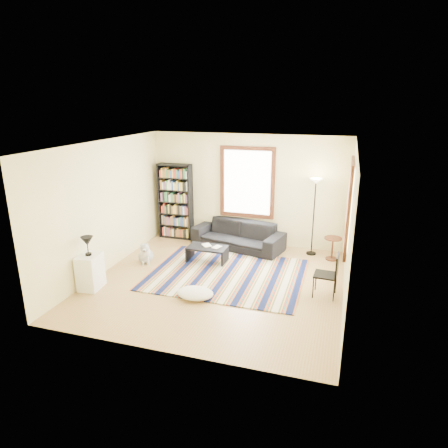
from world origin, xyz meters
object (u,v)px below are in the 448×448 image
(floor_cushion, at_px, (195,293))
(floor_lamp, at_px, (314,217))
(bookshelf, at_px, (175,202))
(dog, at_px, (146,252))
(side_table, at_px, (332,249))
(sofa, at_px, (238,235))
(coffee_table, at_px, (207,254))
(white_cabinet, at_px, (90,272))
(folding_chair, at_px, (325,275))

(floor_cushion, distance_m, floor_lamp, 3.57)
(bookshelf, distance_m, dog, 1.98)
(dog, bearing_deg, side_table, -3.96)
(sofa, xyz_separation_m, coffee_table, (-0.44, -1.08, -0.15))
(white_cabinet, xyz_separation_m, dog, (0.42, 1.48, -0.09))
(white_cabinet, bearing_deg, side_table, 27.13)
(sofa, relative_size, floor_cushion, 3.22)
(folding_chair, xyz_separation_m, dog, (-4.03, 0.45, -0.17))
(sofa, relative_size, coffee_table, 2.54)
(side_table, relative_size, white_cabinet, 0.77)
(sofa, bearing_deg, floor_lamp, 16.22)
(floor_lamp, bearing_deg, floor_cushion, -122.94)
(floor_lamp, bearing_deg, white_cabinet, -141.88)
(white_cabinet, relative_size, dog, 1.36)
(side_table, distance_m, dog, 4.33)
(coffee_table, bearing_deg, dog, -159.94)
(sofa, xyz_separation_m, side_table, (2.31, -0.11, -0.06))
(coffee_table, distance_m, dog, 1.41)
(floor_cushion, xyz_separation_m, dog, (-1.69, 1.25, 0.17))
(dog, bearing_deg, floor_cushion, -60.00)
(floor_cushion, relative_size, side_table, 1.32)
(floor_cushion, height_order, floor_lamp, floor_lamp)
(white_cabinet, bearing_deg, floor_cushion, 0.22)
(side_table, bearing_deg, folding_chair, -91.51)
(floor_lamp, height_order, side_table, floor_lamp)
(coffee_table, height_order, side_table, side_table)
(coffee_table, distance_m, folding_chair, 2.87)
(floor_cushion, relative_size, folding_chair, 0.83)
(floor_lamp, height_order, folding_chair, floor_lamp)
(floor_lamp, distance_m, folding_chair, 2.21)
(bookshelf, bearing_deg, white_cabinet, -96.70)
(floor_cushion, distance_m, folding_chair, 2.49)
(bookshelf, relative_size, coffee_table, 2.22)
(bookshelf, relative_size, floor_cushion, 2.81)
(coffee_table, xyz_separation_m, folding_chair, (2.70, -0.93, 0.25))
(bookshelf, xyz_separation_m, side_table, (4.11, -0.38, -0.73))
(bookshelf, height_order, side_table, bookshelf)
(floor_lamp, xyz_separation_m, dog, (-3.58, -1.66, -0.67))
(bookshelf, height_order, white_cabinet, bookshelf)
(floor_lamp, distance_m, side_table, 0.85)
(folding_chair, bearing_deg, dog, 176.90)
(sofa, height_order, folding_chair, folding_chair)
(bookshelf, bearing_deg, floor_cushion, -60.73)
(floor_cushion, bearing_deg, bookshelf, 119.27)
(coffee_table, relative_size, folding_chair, 1.05)
(bookshelf, distance_m, coffee_table, 2.09)
(sofa, bearing_deg, folding_chair, -28.57)
(floor_cushion, xyz_separation_m, folding_chair, (2.33, 0.80, 0.34))
(floor_lamp, height_order, white_cabinet, floor_lamp)
(floor_lamp, relative_size, side_table, 3.44)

